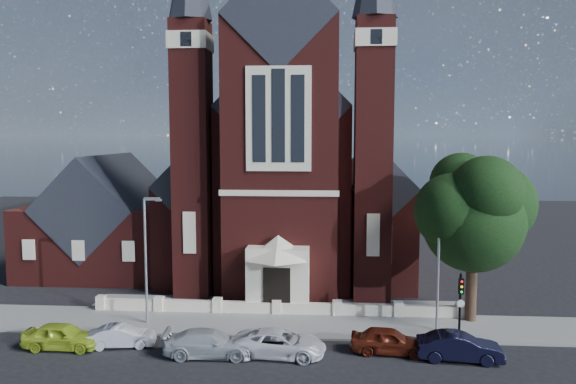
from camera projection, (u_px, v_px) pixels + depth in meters
name	position (u px, v px, depth m)	size (l,w,h in m)	color
ground	(286.00, 282.00, 45.78)	(120.00, 120.00, 0.00)	black
pavement_strip	(274.00, 325.00, 35.36)	(60.00, 5.00, 0.12)	gray
forecourt_paving	(279.00, 306.00, 39.33)	(26.00, 3.00, 0.14)	gray
forecourt_wall	(277.00, 315.00, 37.34)	(24.00, 0.40, 0.90)	beige
church	(293.00, 175.00, 52.83)	(20.01, 34.90, 29.20)	#4E1814
parish_hall	(108.00, 225.00, 49.50)	(12.00, 12.20, 10.24)	#4E1814
street_tree	(476.00, 215.00, 34.95)	(6.40, 6.60, 10.70)	black
street_lamp_left	(147.00, 253.00, 34.97)	(1.16, 0.22, 8.09)	gray
street_lamp_right	(440.00, 257.00, 33.67)	(1.16, 0.22, 8.09)	gray
traffic_signal	(460.00, 298.00, 32.25)	(0.28, 0.42, 4.00)	black
car_lime_van	(62.00, 336.00, 31.34)	(1.73, 4.29, 1.46)	#A6C126
car_silver_a	(122.00, 336.00, 31.65)	(1.30, 3.72, 1.23)	#BABDC3
car_silver_b	(209.00, 343.00, 30.29)	(2.00, 4.91, 1.43)	#ABAFB3
car_white_suv	(280.00, 343.00, 30.33)	(2.32, 5.03, 1.40)	white
car_dark_red	(389.00, 341.00, 30.68)	(1.69, 4.19, 1.43)	#521A0E
car_navy	(459.00, 347.00, 29.70)	(1.55, 4.46, 1.47)	black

